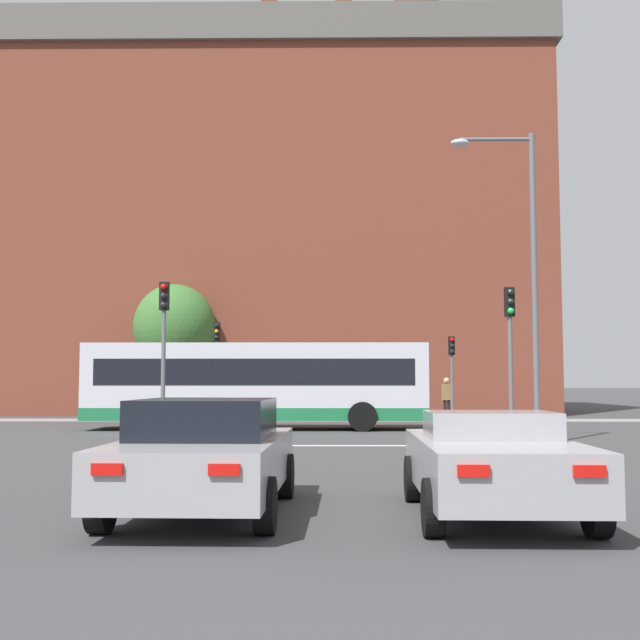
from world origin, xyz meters
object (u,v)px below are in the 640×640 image
object	(u,v)px
traffic_light_far_left	(217,354)
pedestrian_walking_east	(394,396)
car_saloon_left	(206,454)
traffic_light_near_right	(510,338)
pedestrian_walking_west	(309,397)
car_roadster_right	(492,462)
bus_crossing_lead	(257,383)
street_lamp_junction	(521,256)
traffic_light_near_left	(164,335)
pedestrian_waiting	(447,395)
traffic_light_far_right	(452,363)

from	to	relation	value
traffic_light_far_left	pedestrian_walking_east	distance (m)	8.03
car_saloon_left	pedestrian_walking_east	bearing A→B (deg)	81.49
traffic_light_near_right	pedestrian_walking_west	bearing A→B (deg)	113.13
car_saloon_left	pedestrian_walking_east	xyz separation A→B (m)	(4.44, 25.34, 0.31)
car_roadster_right	bus_crossing_lead	distance (m)	18.87
pedestrian_walking_east	car_saloon_left	bearing A→B (deg)	17.56
traffic_light_far_left	street_lamp_junction	size ratio (longest dim) A/B	0.50
traffic_light_near_right	traffic_light_near_left	size ratio (longest dim) A/B	0.95
pedestrian_walking_east	traffic_light_near_right	bearing A→B (deg)	36.04
traffic_light_near_right	street_lamp_junction	world-z (taller)	street_lamp_junction
car_saloon_left	traffic_light_near_left	distance (m)	12.66
bus_crossing_lead	traffic_light_far_left	bearing A→B (deg)	-158.85
pedestrian_waiting	pedestrian_walking_west	world-z (taller)	pedestrian_waiting
bus_crossing_lead	pedestrian_walking_east	world-z (taller)	bus_crossing_lead
traffic_light_near_left	traffic_light_far_right	distance (m)	15.56
traffic_light_near_left	traffic_light_far_right	bearing A→B (deg)	50.38
car_roadster_right	pedestrian_walking_west	world-z (taller)	pedestrian_walking_west
car_saloon_left	pedestrian_walking_west	size ratio (longest dim) A/B	2.67
traffic_light_far_left	street_lamp_junction	world-z (taller)	street_lamp_junction
traffic_light_near_left	pedestrian_waiting	bearing A→B (deg)	51.70
traffic_light_near_right	pedestrian_walking_east	world-z (taller)	traffic_light_near_right
traffic_light_near_right	pedestrian_walking_east	size ratio (longest dim) A/B	2.38
pedestrian_waiting	car_roadster_right	bearing A→B (deg)	-104.46
traffic_light_far_left	pedestrian_walking_west	world-z (taller)	traffic_light_far_left
car_saloon_left	traffic_light_near_left	xyz separation A→B (m)	(-3.08, 12.07, 2.25)
traffic_light_near_left	traffic_light_far_left	world-z (taller)	traffic_light_near_left
car_roadster_right	bus_crossing_lead	world-z (taller)	bus_crossing_lead
traffic_light_far_left	street_lamp_junction	distance (m)	16.43
car_saloon_left	bus_crossing_lead	size ratio (longest dim) A/B	0.38
traffic_light_far_left	pedestrian_waiting	world-z (taller)	traffic_light_far_left
traffic_light_far_left	traffic_light_far_right	world-z (taller)	traffic_light_far_left
car_roadster_right	car_saloon_left	bearing A→B (deg)	177.65
car_roadster_right	traffic_light_near_right	distance (m)	12.25
pedestrian_waiting	pedestrian_walking_east	xyz separation A→B (m)	(-2.21, 0.95, -0.04)
bus_crossing_lead	street_lamp_junction	world-z (taller)	street_lamp_junction
car_saloon_left	bus_crossing_lead	distance (m)	18.10
traffic_light_near_left	pedestrian_waiting	distance (m)	15.81
car_saloon_left	car_roadster_right	world-z (taller)	car_saloon_left
traffic_light_far_right	pedestrian_waiting	world-z (taller)	traffic_light_far_right
traffic_light_near_left	car_roadster_right	bearing A→B (deg)	-61.37
traffic_light_near_left	street_lamp_junction	distance (m)	10.11
pedestrian_waiting	pedestrian_walking_west	size ratio (longest dim) A/B	1.08
pedestrian_walking_east	bus_crossing_lead	bearing A→B (deg)	-9.17
car_saloon_left	traffic_light_far_right	world-z (taller)	traffic_light_far_right
traffic_light_far_left	pedestrian_walking_west	size ratio (longest dim) A/B	2.46
traffic_light_near_right	traffic_light_far_left	distance (m)	15.84
car_saloon_left	traffic_light_near_right	world-z (taller)	traffic_light_near_right
car_roadster_right	pedestrian_walking_east	bearing A→B (deg)	89.30
pedestrian_walking_east	traffic_light_near_left	bearing A→B (deg)	-2.05
car_roadster_right	traffic_light_near_right	xyz separation A→B (m)	(2.89, 11.70, 2.18)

